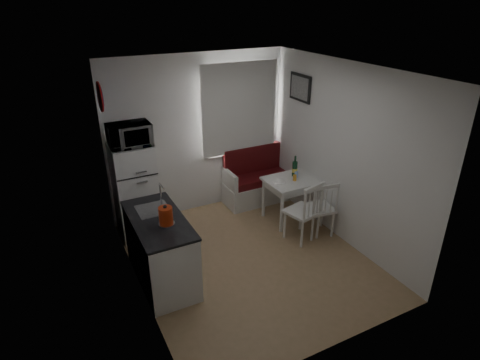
# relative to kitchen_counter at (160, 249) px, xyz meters

# --- Properties ---
(floor) EXTENTS (3.00, 3.50, 0.02)m
(floor) POSITION_rel_kitchen_counter_xyz_m (1.20, -0.16, -0.46)
(floor) COLOR #9D7F53
(floor) RESTS_ON ground
(ceiling) EXTENTS (3.00, 3.50, 0.02)m
(ceiling) POSITION_rel_kitchen_counter_xyz_m (1.20, -0.16, 2.14)
(ceiling) COLOR white
(ceiling) RESTS_ON wall_back
(wall_back) EXTENTS (3.00, 0.02, 2.60)m
(wall_back) POSITION_rel_kitchen_counter_xyz_m (1.20, 1.59, 0.84)
(wall_back) COLOR white
(wall_back) RESTS_ON floor
(wall_front) EXTENTS (3.00, 0.02, 2.60)m
(wall_front) POSITION_rel_kitchen_counter_xyz_m (1.20, -1.91, 0.84)
(wall_front) COLOR white
(wall_front) RESTS_ON floor
(wall_left) EXTENTS (0.02, 3.50, 2.60)m
(wall_left) POSITION_rel_kitchen_counter_xyz_m (-0.30, -0.16, 0.84)
(wall_left) COLOR white
(wall_left) RESTS_ON floor
(wall_right) EXTENTS (0.02, 3.50, 2.60)m
(wall_right) POSITION_rel_kitchen_counter_xyz_m (2.70, -0.16, 0.84)
(wall_right) COLOR white
(wall_right) RESTS_ON floor
(window) EXTENTS (1.22, 0.06, 1.47)m
(window) POSITION_rel_kitchen_counter_xyz_m (1.90, 1.56, 1.17)
(window) COLOR white
(window) RESTS_ON wall_back
(curtain) EXTENTS (1.35, 0.02, 1.50)m
(curtain) POSITION_rel_kitchen_counter_xyz_m (1.90, 1.49, 1.22)
(curtain) COLOR white
(curtain) RESTS_ON wall_back
(kitchen_counter) EXTENTS (0.62, 1.32, 1.16)m
(kitchen_counter) POSITION_rel_kitchen_counter_xyz_m (0.00, 0.00, 0.00)
(kitchen_counter) COLOR white
(kitchen_counter) RESTS_ON floor
(wall_sign) EXTENTS (0.03, 0.40, 0.40)m
(wall_sign) POSITION_rel_kitchen_counter_xyz_m (-0.27, 1.29, 1.69)
(wall_sign) COLOR #1C34A8
(wall_sign) RESTS_ON wall_left
(picture_frame) EXTENTS (0.04, 0.52, 0.42)m
(picture_frame) POSITION_rel_kitchen_counter_xyz_m (2.67, 0.94, 1.59)
(picture_frame) COLOR black
(picture_frame) RESTS_ON wall_right
(bench) EXTENTS (1.37, 0.53, 0.98)m
(bench) POSITION_rel_kitchen_counter_xyz_m (2.26, 1.36, -0.13)
(bench) COLOR white
(bench) RESTS_ON floor
(dining_table) EXTENTS (0.95, 0.66, 0.71)m
(dining_table) POSITION_rel_kitchen_counter_xyz_m (2.40, 0.54, 0.17)
(dining_table) COLOR white
(dining_table) RESTS_ON floor
(chair_left) EXTENTS (0.54, 0.52, 0.51)m
(chair_left) POSITION_rel_kitchen_counter_xyz_m (2.15, -0.13, 0.13)
(chair_left) COLOR white
(chair_left) RESTS_ON floor
(chair_right) EXTENTS (0.48, 0.46, 0.49)m
(chair_right) POSITION_rel_kitchen_counter_xyz_m (2.45, -0.13, 0.10)
(chair_right) COLOR white
(chair_right) RESTS_ON floor
(fridge) EXTENTS (0.58, 0.58, 1.45)m
(fridge) POSITION_rel_kitchen_counter_xyz_m (0.02, 1.24, 0.27)
(fridge) COLOR white
(fridge) RESTS_ON floor
(microwave) EXTENTS (0.58, 0.39, 0.32)m
(microwave) POSITION_rel_kitchen_counter_xyz_m (0.02, 1.19, 1.15)
(microwave) COLOR white
(microwave) RESTS_ON fridge
(kettle) EXTENTS (0.20, 0.20, 0.26)m
(kettle) POSITION_rel_kitchen_counter_xyz_m (0.05, -0.21, 0.58)
(kettle) COLOR #B12D0E
(kettle) RESTS_ON kitchen_counter
(wine_bottle) EXTENTS (0.09, 0.09, 0.34)m
(wine_bottle) POSITION_rel_kitchen_counter_xyz_m (2.45, 0.64, 0.42)
(wine_bottle) COLOR #123820
(wine_bottle) RESTS_ON dining_table
(drinking_glass_orange) EXTENTS (0.06, 0.06, 0.09)m
(drinking_glass_orange) POSITION_rel_kitchen_counter_xyz_m (2.35, 0.49, 0.30)
(drinking_glass_orange) COLOR #F6A229
(drinking_glass_orange) RESTS_ON dining_table
(drinking_glass_blue) EXTENTS (0.06, 0.06, 0.09)m
(drinking_glass_blue) POSITION_rel_kitchen_counter_xyz_m (2.45, 0.59, 0.30)
(drinking_glass_blue) COLOR #92BEF9
(drinking_glass_blue) RESTS_ON dining_table
(plate) EXTENTS (0.23, 0.23, 0.02)m
(plate) POSITION_rel_kitchen_counter_xyz_m (2.10, 0.56, 0.26)
(plate) COLOR white
(plate) RESTS_ON dining_table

